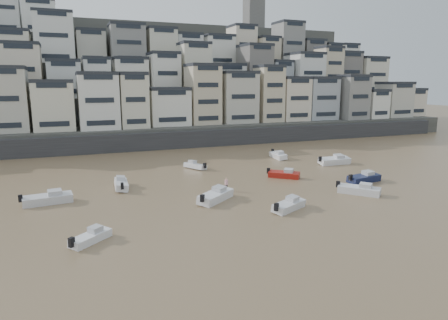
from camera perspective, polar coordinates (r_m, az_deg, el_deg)
name	(u,v)px	position (r m, az deg, el deg)	size (l,w,h in m)	color
harbor_wall	(171,140)	(83.50, -7.51, 2.86)	(140.00, 3.00, 3.50)	#38383A
hillside	(153,84)	(122.58, -10.14, 10.64)	(141.04, 66.00, 50.00)	#4C4C47
boat_a	(289,204)	(43.52, 9.26, -6.22)	(5.00, 1.64, 1.36)	silver
boat_b	(359,188)	(51.62, 18.75, -3.86)	(5.41, 1.77, 1.48)	silver
boat_c	(216,194)	(46.10, -1.20, -4.93)	(5.92, 1.94, 1.61)	silver
boat_d	(364,177)	(57.95, 19.37, -2.28)	(5.64, 1.84, 1.54)	#141B3F
boat_e	(284,173)	(57.85, 8.57, -1.90)	(4.84, 1.58, 1.32)	maroon
boat_f	(121,183)	(53.21, -14.49, -3.20)	(5.27, 1.73, 1.44)	silver
boat_g	(335,160)	(69.04, 15.52, 0.05)	(5.94, 1.94, 1.62)	silver
boat_h	(195,165)	(63.45, -4.14, -0.70)	(4.45, 1.46, 1.21)	silver
boat_i	(278,155)	(72.45, 7.73, 0.78)	(5.21, 1.71, 1.42)	silver
boat_j	(91,236)	(36.57, -18.53, -10.22)	(4.29, 1.40, 1.17)	white
boat_k	(48,197)	(49.24, -23.89, -4.88)	(5.74, 1.88, 1.57)	silver
person_pink	(226,185)	(50.17, 0.33, -3.53)	(0.44, 0.44, 1.74)	#E4A1AA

